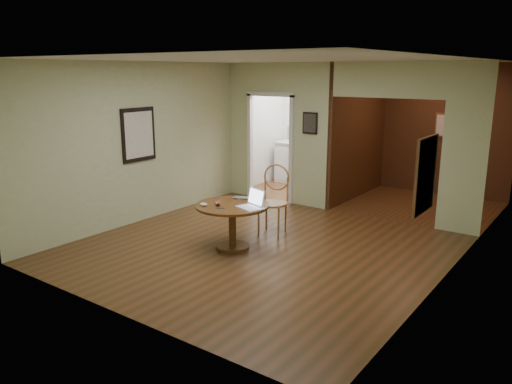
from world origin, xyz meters
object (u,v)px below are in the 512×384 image
Objects in this scene: dining_table at (232,216)px; closed_laptop at (242,199)px; chair at (274,196)px; open_laptop at (253,203)px.

closed_laptop reaches higher than dining_table.
chair is 0.66m from closed_laptop.
open_laptop is (0.25, -0.91, 0.12)m from chair.
open_laptop reaches higher than closed_laptop.
open_laptop is (0.33, 0.05, 0.24)m from dining_table.
closed_laptop is (-0.14, -0.64, 0.06)m from chair.
dining_table is at bearing -101.74° from closed_laptop.
chair is 2.60× the size of open_laptop.
closed_laptop is at bearing 164.25° from open_laptop.
dining_table is 0.97m from chair.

